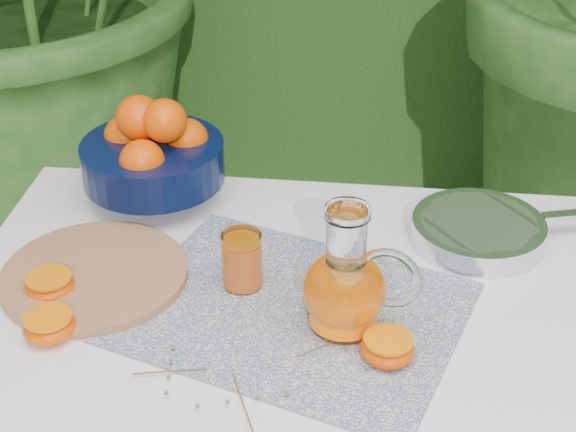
# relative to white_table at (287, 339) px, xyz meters

# --- Properties ---
(white_table) EXTENTS (1.00, 0.70, 0.75)m
(white_table) POSITION_rel_white_table_xyz_m (0.00, 0.00, 0.00)
(white_table) COLOR white
(white_table) RESTS_ON ground
(placemat) EXTENTS (0.57, 0.50, 0.00)m
(placemat) POSITION_rel_white_table_xyz_m (0.01, -0.04, 0.08)
(placemat) COLOR #0B1441
(placemat) RESTS_ON white_table
(cutting_board) EXTENTS (0.37, 0.37, 0.02)m
(cutting_board) POSITION_rel_white_table_xyz_m (-0.30, 0.01, 0.09)
(cutting_board) COLOR #A26A49
(cutting_board) RESTS_ON white_table
(fruit_bowl) EXTENTS (0.25, 0.25, 0.20)m
(fruit_bowl) POSITION_rel_white_table_xyz_m (-0.26, 0.26, 0.17)
(fruit_bowl) COLOR black
(fruit_bowl) RESTS_ON white_table
(juice_pitcher) EXTENTS (0.18, 0.14, 0.19)m
(juice_pitcher) POSITION_rel_white_table_xyz_m (0.09, -0.06, 0.15)
(juice_pitcher) COLOR white
(juice_pitcher) RESTS_ON white_table
(juice_tumbler) EXTENTS (0.08, 0.08, 0.09)m
(juice_tumbler) POSITION_rel_white_table_xyz_m (-0.07, 0.02, 0.13)
(juice_tumbler) COLOR white
(juice_tumbler) RESTS_ON white_table
(saute_pan) EXTENTS (0.40, 0.27, 0.04)m
(saute_pan) POSITION_rel_white_table_xyz_m (0.30, 0.19, 0.10)
(saute_pan) COLOR silver
(saute_pan) RESTS_ON white_table
(orange_halves) EXTENTS (0.59, 0.17, 0.04)m
(orange_halves) POSITION_rel_white_table_xyz_m (-0.17, -0.10, 0.10)
(orange_halves) COLOR #F24502
(orange_halves) RESTS_ON white_table
(thyme_sprigs) EXTENTS (0.31, 0.24, 0.01)m
(thyme_sprigs) POSITION_rel_white_table_xyz_m (-0.02, -0.17, 0.09)
(thyme_sprigs) COLOR brown
(thyme_sprigs) RESTS_ON white_table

